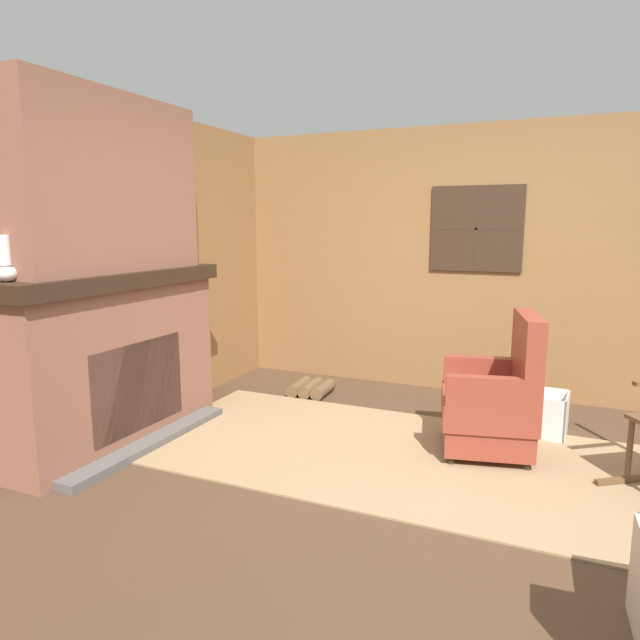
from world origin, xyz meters
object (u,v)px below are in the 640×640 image
Objects in this scene: armchair at (494,403)px; laundry_basket at (536,412)px; decorative_plate_on_mantel at (91,253)px; firewood_stack at (311,388)px; storage_case at (128,262)px; oil_lamp_vase at (6,265)px.

laundry_basket is at bearing -127.82° from armchair.
decorative_plate_on_mantel is (-2.83, -1.55, 1.22)m from laundry_basket.
laundry_basket is at bearing -6.03° from firewood_stack.
decorative_plate_on_mantel is (-0.02, -0.32, 0.08)m from storage_case.
oil_lamp_vase is at bearing -88.27° from decorative_plate_on_mantel.
storage_case is at bearing 89.99° from oil_lamp_vase.
firewood_stack is at bearing 173.97° from laundry_basket.
armchair is at bearing 15.08° from storage_case.
laundry_basket is 1.68× the size of decorative_plate_on_mantel.
oil_lamp_vase is at bearing -108.52° from firewood_stack.
armchair is at bearing 21.43° from decorative_plate_on_mantel.
storage_case is (-2.56, -0.69, 0.95)m from armchair.
decorative_plate_on_mantel reaches higher than armchair.
firewood_stack is at bearing 64.72° from decorative_plate_on_mantel.
decorative_plate_on_mantel is (-2.58, -1.01, 1.02)m from armchair.
storage_case is at bearing 2.19° from armchair.
oil_lamp_vase is 0.99× the size of decorative_plate_on_mantel.
oil_lamp_vase is (-0.81, -2.43, 1.29)m from firewood_stack.
firewood_stack is 2.01m from laundry_basket.
storage_case is (0.00, 0.99, -0.04)m from oil_lamp_vase.
storage_case is (-2.81, -1.23, 1.15)m from laundry_basket.
firewood_stack is 2.36m from decorative_plate_on_mantel.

